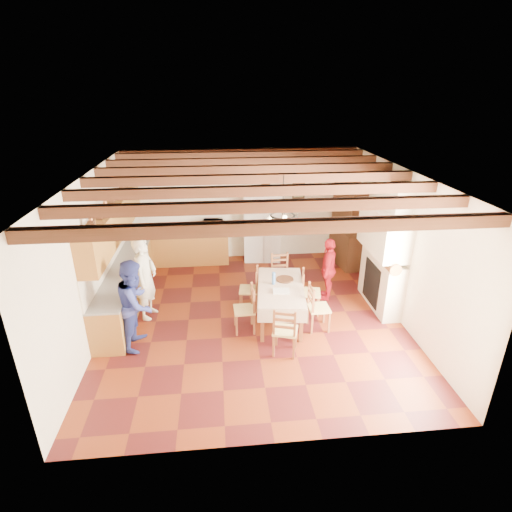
{
  "coord_description": "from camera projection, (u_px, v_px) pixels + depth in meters",
  "views": [
    {
      "loc": [
        -0.65,
        -7.18,
        4.48
      ],
      "look_at": [
        0.1,
        0.3,
        1.25
      ],
      "focal_mm": 28.0,
      "sensor_mm": 36.0,
      "label": 1
    }
  ],
  "objects": [
    {
      "name": "refrigerator",
      "position": [
        262.0,
        225.0,
        10.87
      ],
      "size": [
        1.04,
        0.89,
        1.94
      ],
      "primitive_type": "cube",
      "rotation": [
        0.0,
        0.0,
        -0.1
      ],
      "color": "silver",
      "rests_on": "floor"
    },
    {
      "name": "lower_cabinets_back",
      "position": [
        186.0,
        248.0,
        10.77
      ],
      "size": [
        2.3,
        0.6,
        0.86
      ],
      "primitive_type": "cube",
      "color": "brown",
      "rests_on": "ground"
    },
    {
      "name": "ceiling_beams",
      "position": [
        252.0,
        179.0,
        7.24
      ],
      "size": [
        6.0,
        6.3,
        0.16
      ],
      "primitive_type": null,
      "color": "#3B2112",
      "rests_on": "ground"
    },
    {
      "name": "hutch",
      "position": [
        348.0,
        225.0,
        10.44
      ],
      "size": [
        0.68,
        1.28,
        2.22
      ],
      "primitive_type": null,
      "rotation": [
        0.0,
        0.0,
        0.14
      ],
      "color": "#352210",
      "rests_on": "floor"
    },
    {
      "name": "lower_cabinets_left",
      "position": [
        128.0,
        281.0,
        8.93
      ],
      "size": [
        0.6,
        4.3,
        0.86
      ],
      "primitive_type": "cube",
      "color": "brown",
      "rests_on": "ground"
    },
    {
      "name": "ceiling",
      "position": [
        252.0,
        173.0,
        7.2
      ],
      "size": [
        6.0,
        6.5,
        0.02
      ],
      "primitive_type": "cube",
      "color": "white",
      "rests_on": "ground"
    },
    {
      "name": "chair_right_near",
      "position": [
        319.0,
        307.0,
        7.8
      ],
      "size": [
        0.41,
        0.43,
        0.96
      ],
      "primitive_type": null,
      "rotation": [
        0.0,
        0.0,
        1.59
      ],
      "color": "brown",
      "rests_on": "floor"
    },
    {
      "name": "chair_left_far",
      "position": [
        249.0,
        289.0,
        8.5
      ],
      "size": [
        0.45,
        0.47,
        0.96
      ],
      "primitive_type": null,
      "rotation": [
        0.0,
        0.0,
        -1.7
      ],
      "color": "brown",
      "rests_on": "floor"
    },
    {
      "name": "fridge_vase",
      "position": [
        266.0,
        185.0,
        10.45
      ],
      "size": [
        0.3,
        0.3,
        0.27
      ],
      "primitive_type": "imported",
      "rotation": [
        0.0,
        0.0,
        0.16
      ],
      "color": "#352210",
      "rests_on": "refrigerator"
    },
    {
      "name": "backsplash_left",
      "position": [
        110.0,
        250.0,
        8.6
      ],
      "size": [
        0.03,
        4.3,
        0.6
      ],
      "primitive_type": "cube",
      "color": "white",
      "rests_on": "ground"
    },
    {
      "name": "dining_table",
      "position": [
        281.0,
        290.0,
        8.02
      ],
      "size": [
        1.09,
        1.85,
        0.77
      ],
      "rotation": [
        0.0,
        0.0,
        -0.12
      ],
      "color": "beige",
      "rests_on": "floor"
    },
    {
      "name": "upper_cabinets",
      "position": [
        114.0,
        221.0,
        8.36
      ],
      "size": [
        0.35,
        4.2,
        0.7
      ],
      "primitive_type": "cube",
      "color": "brown",
      "rests_on": "ground"
    },
    {
      "name": "fireplace",
      "position": [
        382.0,
        246.0,
        8.27
      ],
      "size": [
        0.56,
        1.6,
        2.8
      ],
      "primitive_type": null,
      "color": "beige",
      "rests_on": "ground"
    },
    {
      "name": "chair_left_near",
      "position": [
        244.0,
        309.0,
        7.74
      ],
      "size": [
        0.41,
        0.43,
        0.96
      ],
      "primitive_type": null,
      "rotation": [
        0.0,
        0.0,
        -1.54
      ],
      "color": "brown",
      "rests_on": "floor"
    },
    {
      "name": "chair_right_far",
      "position": [
        311.0,
        292.0,
        8.38
      ],
      "size": [
        0.48,
        0.49,
        0.96
      ],
      "primitive_type": null,
      "rotation": [
        0.0,
        0.0,
        1.37
      ],
      "color": "brown",
      "rests_on": "floor"
    },
    {
      "name": "person_woman_red",
      "position": [
        328.0,
        269.0,
        8.86
      ],
      "size": [
        0.67,
        0.91,
        1.44
      ],
      "primitive_type": "imported",
      "rotation": [
        0.0,
        0.0,
        -2.0
      ],
      "color": "#A2111C",
      "rests_on": "floor"
    },
    {
      "name": "wall_right",
      "position": [
        400.0,
        245.0,
        8.07
      ],
      "size": [
        0.02,
        6.5,
        3.0
      ],
      "primitive_type": "cube",
      "color": "beige",
      "rests_on": "ground"
    },
    {
      "name": "chair_end_far",
      "position": [
        281.0,
        275.0,
        9.12
      ],
      "size": [
        0.45,
        0.43,
        0.96
      ],
      "primitive_type": null,
      "rotation": [
        0.0,
        0.0,
        0.07
      ],
      "color": "brown",
      "rests_on": "floor"
    },
    {
      "name": "wall_picture",
      "position": [
        299.0,
        191.0,
        10.75
      ],
      "size": [
        0.34,
        0.03,
        0.42
      ],
      "primitive_type": "cube",
      "color": "#332215",
      "rests_on": "ground"
    },
    {
      "name": "wall_front",
      "position": [
        277.0,
        353.0,
        4.82
      ],
      "size": [
        6.0,
        0.02,
        3.0
      ],
      "primitive_type": "cube",
      "color": "beige",
      "rests_on": "ground"
    },
    {
      "name": "person_woman_blue",
      "position": [
        136.0,
        304.0,
        7.19
      ],
      "size": [
        0.74,
        0.9,
        1.7
      ],
      "primitive_type": "imported",
      "rotation": [
        0.0,
        0.0,
        1.45
      ],
      "color": "navy",
      "rests_on": "floor"
    },
    {
      "name": "wall_back",
      "position": [
        241.0,
        205.0,
        10.78
      ],
      "size": [
        6.0,
        0.02,
        3.0
      ],
      "primitive_type": "cube",
      "color": "beige",
      "rests_on": "ground"
    },
    {
      "name": "microwave",
      "position": [
        213.0,
        225.0,
        10.6
      ],
      "size": [
        0.54,
        0.39,
        0.29
      ],
      "primitive_type": "imported",
      "rotation": [
        0.0,
        0.0,
        -0.08
      ],
      "color": "silver",
      "rests_on": "countertop_back"
    },
    {
      "name": "wall_left",
      "position": [
        94.0,
        257.0,
        7.52
      ],
      "size": [
        0.02,
        6.5,
        3.0
      ],
      "primitive_type": "cube",
      "color": "beige",
      "rests_on": "ground"
    },
    {
      "name": "countertop_back",
      "position": [
        184.0,
        232.0,
        10.6
      ],
      "size": [
        2.34,
        0.62,
        0.04
      ],
      "primitive_type": "cube",
      "color": "slate",
      "rests_on": "lower_cabinets_back"
    },
    {
      "name": "backsplash_back",
      "position": [
        184.0,
        217.0,
        10.73
      ],
      "size": [
        2.3,
        0.03,
        0.6
      ],
      "primitive_type": "cube",
      "color": "white",
      "rests_on": "ground"
    },
    {
      "name": "floor",
      "position": [
        253.0,
        317.0,
        8.39
      ],
      "size": [
        6.0,
        6.5,
        0.02
      ],
      "primitive_type": "cube",
      "color": "#471413",
      "rests_on": "ground"
    },
    {
      "name": "chandelier",
      "position": [
        283.0,
        215.0,
        7.4
      ],
      "size": [
        0.47,
        0.47,
        0.03
      ],
      "primitive_type": "torus",
      "color": "black",
      "rests_on": "ground"
    },
    {
      "name": "person_man",
      "position": [
        146.0,
        278.0,
        8.09
      ],
      "size": [
        0.57,
        0.72,
        1.74
      ],
      "primitive_type": "imported",
      "rotation": [
        0.0,
        0.0,
        1.31
      ],
      "color": "white",
      "rests_on": "floor"
    },
    {
      "name": "chair_end_near",
      "position": [
        285.0,
        330.0,
        7.08
      ],
      "size": [
        0.52,
        0.5,
        0.96
      ],
      "primitive_type": null,
      "rotation": [
        0.0,
        0.0,
        2.85
      ],
      "color": "brown",
      "rests_on": "floor"
    },
    {
      "name": "countertop_left",
      "position": [
        126.0,
        263.0,
        8.75
      ],
      "size": [
        0.62,
        4.3,
        0.04
      ],
      "primitive_type": "cube",
      "color": "slate",
      "rests_on": "lower_cabinets_left"
    }
  ]
}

